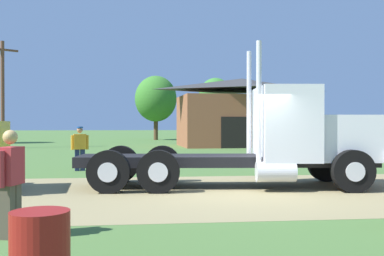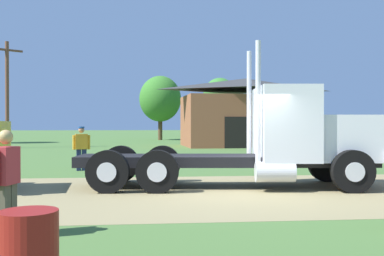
# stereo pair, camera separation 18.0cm
# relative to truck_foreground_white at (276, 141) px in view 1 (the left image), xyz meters

# --- Properties ---
(ground_plane) EXTENTS (200.00, 200.00, 0.00)m
(ground_plane) POSITION_rel_truck_foreground_white_xyz_m (-1.20, -0.86, -1.28)
(ground_plane) COLOR #466A31
(dirt_track) EXTENTS (120.00, 6.93, 0.01)m
(dirt_track) POSITION_rel_truck_foreground_white_xyz_m (-1.20, -0.86, -1.27)
(dirt_track) COLOR #8C7E55
(dirt_track) RESTS_ON ground_plane
(truck_foreground_white) EXTENTS (8.35, 3.15, 3.88)m
(truck_foreground_white) POSITION_rel_truck_foreground_white_xyz_m (0.00, 0.00, 0.00)
(truck_foreground_white) COLOR black
(truck_foreground_white) RESTS_ON ground_plane
(visitor_standing_near) EXTENTS (0.36, 0.59, 1.66)m
(visitor_standing_near) POSITION_rel_truck_foreground_white_xyz_m (-5.72, -5.01, -0.38)
(visitor_standing_near) COLOR #B22D33
(visitor_standing_near) RESTS_ON ground_plane
(visitor_far_side) EXTENTS (0.63, 0.35, 1.63)m
(visitor_far_side) POSITION_rel_truck_foreground_white_xyz_m (-5.98, 4.93, -0.39)
(visitor_far_side) COLOR gold
(visitor_far_side) RESTS_ON ground_plane
(shed_building) EXTENTS (10.07, 6.61, 5.16)m
(shed_building) POSITION_rel_truck_foreground_white_xyz_m (3.91, 21.99, 1.21)
(shed_building) COLOR brown
(shed_building) RESTS_ON ground_plane
(utility_pole_near) EXTENTS (1.85, 1.43, 7.50)m
(utility_pole_near) POSITION_rel_truck_foreground_white_xyz_m (-13.38, 20.98, 2.72)
(utility_pole_near) COLOR brown
(utility_pole_near) RESTS_ON ground_plane
(tree_mid) EXTENTS (4.32, 4.32, 6.65)m
(tree_mid) POSITION_rel_truck_foreground_white_xyz_m (-2.23, 35.21, 2.98)
(tree_mid) COLOR #513823
(tree_mid) RESTS_ON ground_plane
(tree_right) EXTENTS (3.35, 3.35, 6.21)m
(tree_right) POSITION_rel_truck_foreground_white_xyz_m (3.56, 32.33, 3.05)
(tree_right) COLOR #513823
(tree_right) RESTS_ON ground_plane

